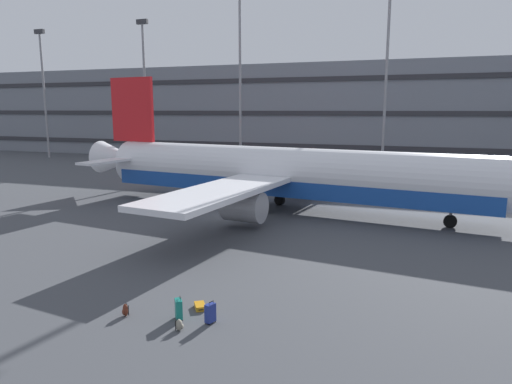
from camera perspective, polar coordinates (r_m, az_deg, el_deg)
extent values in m
plane|color=#424449|center=(36.12, -2.80, -2.90)|extent=(600.00, 600.00, 0.00)
cube|color=slate|center=(79.96, 9.96, 9.68)|extent=(162.71, 17.21, 15.24)
cube|color=#2D2D33|center=(71.61, 8.66, 5.60)|extent=(161.09, 0.24, 0.70)
cube|color=#2D2D33|center=(71.39, 8.77, 9.66)|extent=(161.09, 0.24, 0.70)
cube|color=#2D2D33|center=(71.53, 8.89, 13.74)|extent=(161.09, 0.24, 0.70)
cylinder|color=silver|center=(37.32, 3.80, 2.52)|extent=(33.15, 8.07, 3.97)
cube|color=#19479E|center=(37.48, 3.78, 0.86)|extent=(31.84, 7.83, 1.27)
cone|color=silver|center=(47.12, -16.67, 4.08)|extent=(5.13, 3.75, 3.18)
cube|color=red|center=(45.54, -15.12, 9.85)|extent=(4.77, 0.96, 5.96)
cube|color=silver|center=(48.39, -11.55, 4.69)|extent=(2.53, 6.14, 0.20)
cube|color=silver|center=(42.74, -17.80, 3.70)|extent=(2.53, 6.14, 0.20)
cube|color=silver|center=(45.95, 6.97, 3.54)|extent=(6.10, 14.27, 0.36)
cube|color=silver|center=(29.97, -4.61, 0.02)|extent=(6.10, 14.27, 0.36)
cylinder|color=#9E9EA3|center=(43.65, 6.45, 1.36)|extent=(3.09, 2.52, 2.18)
cylinder|color=#9E9EA3|center=(32.11, -1.51, -1.79)|extent=(3.09, 2.52, 2.18)
cylinder|color=black|center=(35.01, 22.99, -3.38)|extent=(0.94, 0.46, 0.90)
cylinder|color=slate|center=(34.88, 23.06, -2.41)|extent=(0.20, 0.20, 1.21)
cylinder|color=black|center=(39.82, 2.96, -1.00)|extent=(0.94, 0.46, 0.90)
cylinder|color=slate|center=(39.70, 2.96, -0.14)|extent=(0.20, 0.20, 1.21)
cylinder|color=black|center=(36.81, 0.84, -1.91)|extent=(0.94, 0.46, 0.90)
cylinder|color=slate|center=(36.69, 0.84, -0.99)|extent=(0.20, 0.20, 1.21)
cylinder|color=gray|center=(86.56, -24.79, 10.66)|extent=(0.36, 0.36, 20.45)
cube|color=#333338|center=(87.45, -25.33, 17.59)|extent=(1.80, 0.50, 0.70)
cylinder|color=gray|center=(74.34, -13.61, 11.67)|extent=(0.36, 0.36, 20.82)
cube|color=#333338|center=(75.43, -13.97, 19.86)|extent=(1.80, 0.50, 0.70)
cylinder|color=gray|center=(67.19, -1.98, 13.23)|extent=(0.36, 0.36, 23.40)
cylinder|color=gray|center=(62.82, 15.91, 14.18)|extent=(0.36, 0.36, 25.85)
cube|color=navy|center=(18.49, -5.70, -14.72)|extent=(0.37, 0.47, 0.73)
cylinder|color=#333338|center=(18.19, -5.83, -13.69)|extent=(0.02, 0.02, 0.12)
cylinder|color=#333338|center=(18.34, -5.30, -13.47)|extent=(0.02, 0.02, 0.12)
cube|color=black|center=(18.24, -5.57, -13.41)|extent=(0.10, 0.22, 0.02)
cylinder|color=black|center=(18.62, -6.28, -15.89)|extent=(0.05, 0.04, 0.05)
cylinder|color=black|center=(18.83, -5.52, -15.56)|extent=(0.05, 0.04, 0.05)
cylinder|color=black|center=(18.49, -5.85, -16.07)|extent=(0.05, 0.04, 0.05)
cylinder|color=black|center=(18.70, -5.09, -15.74)|extent=(0.05, 0.04, 0.05)
cube|color=#147266|center=(18.95, -9.60, -14.12)|extent=(0.48, 0.53, 0.77)
cylinder|color=#333338|center=(18.66, -9.35, -13.06)|extent=(0.02, 0.02, 0.09)
cylinder|color=#333338|center=(18.90, -9.45, -12.76)|extent=(0.02, 0.02, 0.09)
cube|color=black|center=(18.76, -9.40, -12.77)|extent=(0.17, 0.22, 0.02)
cylinder|color=black|center=(18.94, -9.81, -15.51)|extent=(0.05, 0.05, 0.05)
cylinder|color=black|center=(19.28, -9.94, -15.03)|extent=(0.05, 0.05, 0.05)
cylinder|color=black|center=(18.96, -9.17, -15.46)|extent=(0.05, 0.05, 0.05)
cylinder|color=black|center=(19.30, -9.32, -14.99)|extent=(0.05, 0.05, 0.05)
cube|color=orange|center=(19.87, -6.98, -13.91)|extent=(0.73, 0.80, 0.20)
cube|color=black|center=(19.54, -6.83, -14.34)|extent=(0.18, 0.14, 0.02)
ellipsoid|color=#592619|center=(19.75, -15.92, -13.92)|extent=(0.39, 0.36, 0.51)
ellipsoid|color=#592619|center=(19.75, -16.16, -14.16)|extent=(0.24, 0.21, 0.23)
torus|color=black|center=(19.65, -15.87, -13.20)|extent=(0.07, 0.06, 0.08)
cube|color=black|center=(19.69, -15.58, -13.97)|extent=(0.04, 0.04, 0.43)
cube|color=black|center=(19.85, -15.76, -13.77)|extent=(0.04, 0.04, 0.43)
ellipsoid|color=gray|center=(18.18, -9.55, -15.97)|extent=(0.35, 0.38, 0.44)
ellipsoid|color=gray|center=(18.20, -9.17, -16.17)|extent=(0.18, 0.24, 0.20)
torus|color=black|center=(18.09, -9.70, -15.32)|extent=(0.04, 0.08, 0.08)
cube|color=black|center=(18.28, -9.89, -15.84)|extent=(0.04, 0.04, 0.37)
cube|color=black|center=(18.12, -9.97, -16.07)|extent=(0.04, 0.04, 0.37)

